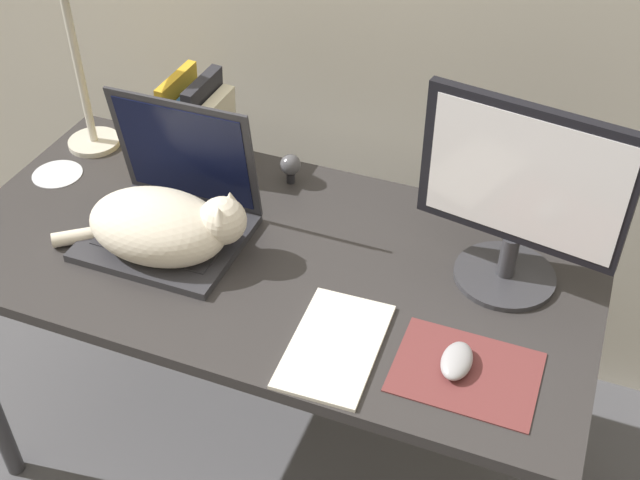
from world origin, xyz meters
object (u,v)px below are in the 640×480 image
desk_lamp (73,20)px  book_row (198,126)px  cd_disc (57,174)px  computer_mouse (457,361)px  notepad (335,345)px  external_monitor (520,196)px  laptop (172,211)px  cat (164,226)px  webcam (290,166)px

desk_lamp → book_row: bearing=12.8°
book_row → cd_disc: book_row is taller
computer_mouse → notepad: (-0.22, -0.03, -0.01)m
external_monitor → book_row: size_ratio=1.75×
laptop → external_monitor: external_monitor is taller
external_monitor → cd_disc: size_ratio=3.36×
cat → webcam: bearing=66.9°
laptop → notepad: size_ratio=1.20×
book_row → desk_lamp: size_ratio=0.45×
cat → book_row: size_ratio=1.82×
book_row → notepad: bearing=-41.3°
laptop → notepad: bearing=-23.4°
desk_lamp → cd_disc: desk_lamp is taller
webcam → cd_disc: bearing=-161.8°
external_monitor → desk_lamp: desk_lamp is taller
computer_mouse → book_row: book_row is taller
desk_lamp → computer_mouse: bearing=-20.2°
cat → cd_disc: 0.43m
laptop → cd_disc: (-0.37, 0.09, -0.05)m
webcam → cd_disc: 0.57m
computer_mouse → laptop: bearing=166.5°
book_row → webcam: bearing=0.2°
cat → cd_disc: size_ratio=3.50×
cat → desk_lamp: desk_lamp is taller
laptop → book_row: (-0.07, 0.26, 0.05)m
book_row → notepad: 0.70m
cat → webcam: 0.37m
cat → cd_disc: (-0.40, 0.16, -0.07)m
computer_mouse → cd_disc: size_ratio=0.79×
book_row → cat: bearing=-74.1°
laptop → external_monitor: (0.71, 0.11, 0.15)m
laptop → notepad: 0.49m
computer_mouse → notepad: size_ratio=0.34×
desk_lamp → cat: bearing=-38.3°
laptop → external_monitor: size_ratio=0.82×
computer_mouse → book_row: (-0.75, 0.43, 0.09)m
webcam → cd_disc: (-0.54, -0.18, -0.05)m
cat → computer_mouse: size_ratio=4.42×
cat → webcam: cat is taller
computer_mouse → notepad: bearing=-171.7°
notepad → cd_disc: (-0.82, 0.28, -0.00)m
cat → webcam: (0.14, 0.33, -0.03)m
laptop → desk_lamp: desk_lamp is taller
computer_mouse → cd_disc: bearing=166.5°
notepad → webcam: size_ratio=3.70×
book_row → notepad: (0.52, -0.46, -0.10)m
external_monitor → desk_lamp: bearing=174.8°
laptop → computer_mouse: size_ratio=3.49×
computer_mouse → book_row: size_ratio=0.41×
cat → external_monitor: 0.72m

